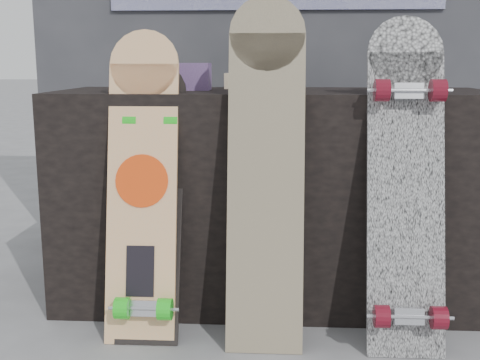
# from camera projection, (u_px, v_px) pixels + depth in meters

# --- Properties ---
(ground) EXTENTS (60.00, 60.00, 0.00)m
(ground) POSITION_uv_depth(u_px,v_px,m) (271.00, 353.00, 1.90)
(ground) COLOR slate
(ground) RESTS_ON ground
(vendor_table) EXTENTS (1.60, 0.60, 0.80)m
(vendor_table) POSITION_uv_depth(u_px,v_px,m) (273.00, 195.00, 2.31)
(vendor_table) COLOR black
(vendor_table) RESTS_ON ground
(booth) EXTENTS (2.40, 0.22, 2.20)m
(booth) POSITION_uv_depth(u_px,v_px,m) (275.00, 22.00, 3.01)
(booth) COLOR #343439
(booth) RESTS_ON ground
(merch_box_purple) EXTENTS (0.18, 0.12, 0.10)m
(merch_box_purple) POSITION_uv_depth(u_px,v_px,m) (186.00, 77.00, 2.25)
(merch_box_purple) COLOR #533670
(merch_box_purple) RESTS_ON vendor_table
(merch_box_small) EXTENTS (0.14, 0.14, 0.12)m
(merch_box_small) POSITION_uv_depth(u_px,v_px,m) (399.00, 74.00, 2.17)
(merch_box_small) COLOR #533670
(merch_box_small) RESTS_ON vendor_table
(merch_box_flat) EXTENTS (0.22, 0.10, 0.06)m
(merch_box_flat) POSITION_uv_depth(u_px,v_px,m) (253.00, 81.00, 2.38)
(merch_box_flat) COLOR #D1B78C
(merch_box_flat) RESTS_ON vendor_table
(longboard_geisha) EXTENTS (0.23, 0.24, 1.01)m
(longboard_geisha) POSITION_uv_depth(u_px,v_px,m) (142.00, 177.00, 1.97)
(longboard_geisha) COLOR beige
(longboard_geisha) RESTS_ON ground
(longboard_celtic) EXTENTS (0.24, 0.24, 1.11)m
(longboard_celtic) POSITION_uv_depth(u_px,v_px,m) (266.00, 162.00, 1.90)
(longboard_celtic) COLOR #CFB88D
(longboard_celtic) RESTS_ON ground
(longboard_cascadia) EXTENTS (0.24, 0.34, 1.05)m
(longboard_cascadia) POSITION_uv_depth(u_px,v_px,m) (406.00, 179.00, 1.89)
(longboard_cascadia) COLOR silver
(longboard_cascadia) RESTS_ON ground
(skateboard_dark) EXTENTS (0.21, 0.38, 0.90)m
(skateboard_dark) POSITION_uv_depth(u_px,v_px,m) (152.00, 196.00, 2.01)
(skateboard_dark) COLOR black
(skateboard_dark) RESTS_ON ground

